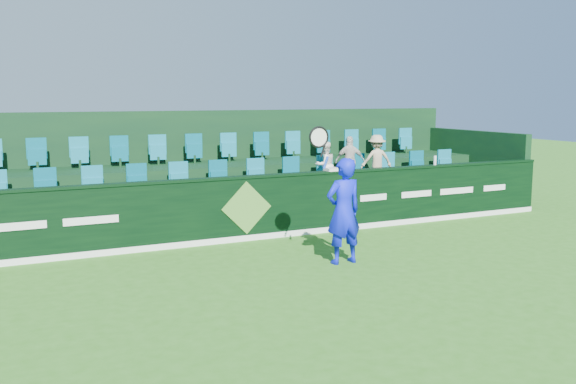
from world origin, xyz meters
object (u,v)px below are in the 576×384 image
tennis_player (343,210)px  spectator_middle (350,161)px  spectator_right (376,160)px  towel (335,169)px  spectator_left (325,165)px  drinks_bottle (435,160)px

tennis_player → spectator_middle: size_ratio=2.07×
spectator_right → towel: bearing=44.7°
tennis_player → towel: bearing=63.4°
spectator_left → towel: (-0.38, -1.12, 0.03)m
tennis_player → spectator_left: 3.99m
spectator_middle → drinks_bottle: spectator_middle is taller
tennis_player → spectator_right: bearing=49.6°
spectator_right → drinks_bottle: size_ratio=5.58×
spectator_middle → towel: (-1.06, -1.12, -0.03)m
spectator_left → spectator_middle: bearing=175.3°
tennis_player → spectator_middle: (2.32, 3.62, 0.45)m
drinks_bottle → spectator_middle: bearing=146.4°
drinks_bottle → spectator_right: bearing=129.3°
spectator_right → spectator_middle: bearing=13.2°
towel → spectator_right: bearing=31.5°
spectator_left → drinks_bottle: size_ratio=4.99×
spectator_left → spectator_right: size_ratio=0.90×
spectator_middle → tennis_player: bearing=79.9°
spectator_middle → spectator_right: size_ratio=0.99×
spectator_middle → drinks_bottle: (1.68, -1.12, 0.05)m
tennis_player → towel: size_ratio=5.85×
tennis_player → towel: (1.25, 2.50, 0.42)m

